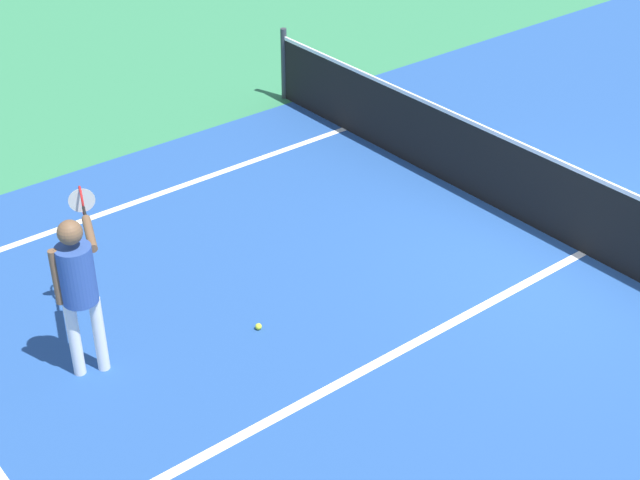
% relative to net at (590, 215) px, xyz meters
% --- Properties ---
extents(ground_plane, '(60.00, 60.00, 0.00)m').
position_rel_net_xyz_m(ground_plane, '(0.00, 0.00, -0.49)').
color(ground_plane, '#337F51').
extents(court_surface_inbounds, '(10.62, 24.40, 0.00)m').
position_rel_net_xyz_m(court_surface_inbounds, '(0.00, 0.00, -0.49)').
color(court_surface_inbounds, '#234C93').
rests_on(court_surface_inbounds, ground_plane).
extents(line_center_service, '(0.10, 6.40, 0.01)m').
position_rel_net_xyz_m(line_center_service, '(0.00, -3.20, -0.49)').
color(line_center_service, white).
rests_on(line_center_service, ground_plane).
extents(net, '(11.10, 0.09, 1.07)m').
position_rel_net_xyz_m(net, '(0.00, 0.00, 0.00)').
color(net, '#33383D').
rests_on(net, ground_plane).
extents(player_near, '(1.07, 0.79, 1.61)m').
position_rel_net_xyz_m(player_near, '(-1.61, -5.18, 0.51)').
color(player_near, white).
rests_on(player_near, ground_plane).
extents(tennis_ball_mid_court, '(0.07, 0.07, 0.07)m').
position_rel_net_xyz_m(tennis_ball_mid_court, '(-1.12, -3.62, -0.46)').
color(tennis_ball_mid_court, '#CCE033').
rests_on(tennis_ball_mid_court, ground_plane).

